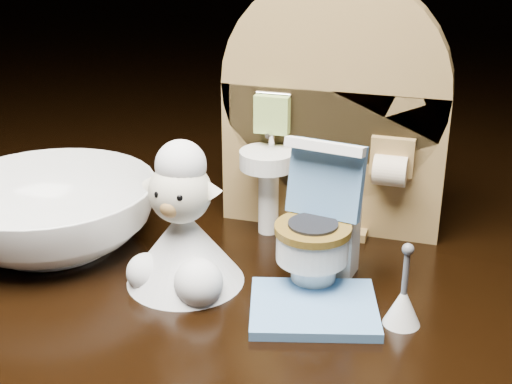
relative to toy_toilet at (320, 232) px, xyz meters
The scene contains 6 objects.
backdrop_panel 0.08m from the toy_toilet, 97.66° to the left, with size 0.13×0.05×0.15m.
toy_toilet is the anchor object (origin of this frame).
bath_mat 0.04m from the toy_toilet, 81.84° to the right, with size 0.06×0.05×0.00m, color #5484BB.
toilet_brush 0.06m from the toy_toilet, 31.80° to the right, with size 0.02×0.02×0.04m.
plush_lamb 0.07m from the toy_toilet, 161.37° to the right, with size 0.06×0.06×0.08m.
ceramic_bowl 0.15m from the toy_toilet, behind, with size 0.12×0.12×0.04m, color white.
Camera 1 is at (0.07, -0.32, 0.19)m, focal length 50.00 mm.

